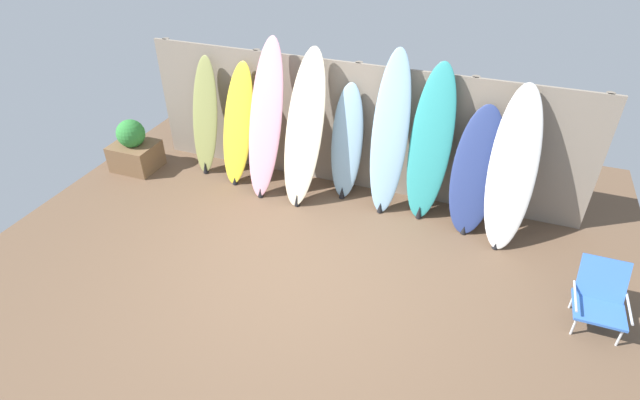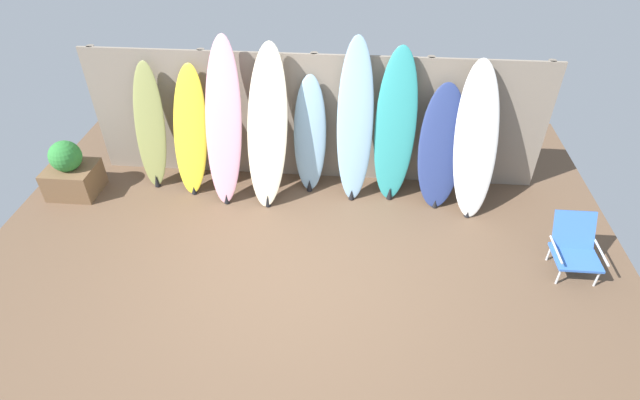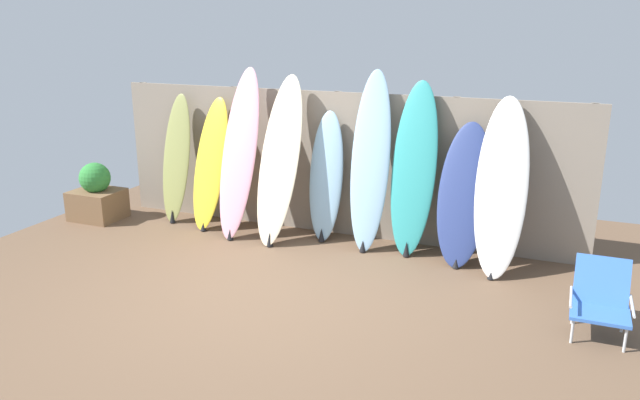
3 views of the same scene
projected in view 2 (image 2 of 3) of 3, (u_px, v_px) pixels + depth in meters
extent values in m
plane|color=brown|center=(298.00, 274.00, 5.65)|extent=(7.68, 7.68, 0.00)
cube|color=gray|center=(314.00, 119.00, 6.69)|extent=(6.08, 0.04, 1.80)
cylinder|color=slate|center=(108.00, 109.00, 6.91)|extent=(0.10, 0.10, 1.80)
cylinder|color=slate|center=(210.00, 113.00, 6.81)|extent=(0.10, 0.10, 1.80)
cylinder|color=slate|center=(315.00, 118.00, 6.72)|extent=(0.10, 0.10, 1.80)
cylinder|color=slate|center=(422.00, 122.00, 6.62)|extent=(0.10, 0.10, 1.80)
cylinder|color=slate|center=(533.00, 126.00, 6.52)|extent=(0.10, 0.10, 1.80)
ellipsoid|color=olive|center=(150.00, 127.00, 6.62)|extent=(0.49, 0.47, 1.70)
cone|color=black|center=(157.00, 181.00, 6.94)|extent=(0.08, 0.08, 0.18)
ellipsoid|color=yellow|center=(190.00, 131.00, 6.54)|extent=(0.55, 0.63, 1.69)
cone|color=black|center=(194.00, 190.00, 6.82)|extent=(0.08, 0.08, 0.10)
ellipsoid|color=pink|center=(224.00, 123.00, 6.30)|extent=(0.52, 0.75, 2.09)
cone|color=black|center=(227.00, 198.00, 6.65)|extent=(0.08, 0.08, 0.13)
ellipsoid|color=beige|center=(267.00, 128.00, 6.27)|extent=(0.59, 0.78, 2.01)
cone|color=black|center=(268.00, 200.00, 6.58)|extent=(0.08, 0.08, 0.17)
ellipsoid|color=#8CB7D6|center=(310.00, 135.00, 6.55)|extent=(0.43, 0.37, 1.59)
cone|color=black|center=(309.00, 185.00, 6.86)|extent=(0.08, 0.08, 0.17)
ellipsoid|color=#8CB7D6|center=(355.00, 122.00, 6.30)|extent=(0.48, 0.54, 2.10)
cone|color=black|center=(351.00, 194.00, 6.71)|extent=(0.08, 0.08, 0.14)
ellipsoid|color=teal|center=(395.00, 127.00, 6.32)|extent=(0.55, 0.50, 1.99)
cone|color=black|center=(390.00, 193.00, 6.71)|extent=(0.08, 0.08, 0.18)
ellipsoid|color=navy|center=(441.00, 147.00, 6.33)|extent=(0.59, 0.58, 1.57)
cone|color=black|center=(435.00, 203.00, 6.59)|extent=(0.08, 0.08, 0.10)
ellipsoid|color=white|center=(476.00, 141.00, 6.17)|extent=(0.59, 0.83, 1.87)
cone|color=black|center=(467.00, 213.00, 6.43)|extent=(0.08, 0.08, 0.11)
cylinder|color=silver|center=(558.00, 277.00, 5.47)|extent=(0.02, 0.02, 0.22)
cylinder|color=silver|center=(597.00, 279.00, 5.44)|extent=(0.02, 0.02, 0.22)
cylinder|color=silver|center=(549.00, 253.00, 5.76)|extent=(0.02, 0.02, 0.22)
cylinder|color=silver|center=(585.00, 255.00, 5.74)|extent=(0.02, 0.02, 0.22)
cube|color=blue|center=(576.00, 257.00, 5.53)|extent=(0.48, 0.44, 0.03)
cube|color=blue|center=(574.00, 230.00, 5.60)|extent=(0.46, 0.24, 0.41)
cylinder|color=silver|center=(556.00, 249.00, 5.48)|extent=(0.02, 0.44, 0.02)
cylinder|color=silver|center=(601.00, 252.00, 5.45)|extent=(0.02, 0.44, 0.02)
cube|color=brown|center=(74.00, 180.00, 6.78)|extent=(0.64, 0.56, 0.40)
sphere|color=#318338|center=(65.00, 156.00, 6.55)|extent=(0.41, 0.41, 0.41)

